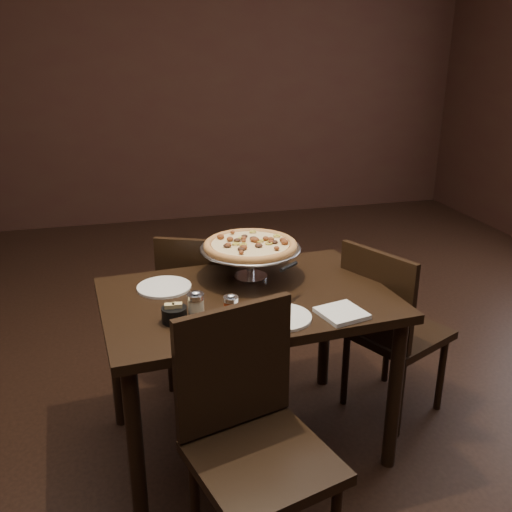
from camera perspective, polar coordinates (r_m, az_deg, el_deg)
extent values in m
cube|color=black|center=(2.76, 0.26, -17.34)|extent=(6.00, 7.00, 0.02)
cube|color=black|center=(5.65, -9.37, 17.44)|extent=(6.00, 0.02, 2.80)
cube|color=black|center=(2.33, -0.88, -4.38)|extent=(1.21, 0.85, 0.04)
cylinder|color=black|center=(2.15, -11.94, -18.52)|extent=(0.06, 0.06, 0.68)
cylinder|color=black|center=(2.45, 13.67, -13.37)|extent=(0.06, 0.06, 0.68)
cylinder|color=black|center=(2.70, -13.81, -9.95)|extent=(0.06, 0.06, 0.68)
cylinder|color=black|center=(2.94, 6.92, -6.80)|extent=(0.06, 0.06, 0.68)
cylinder|color=silver|center=(2.49, -0.56, -2.04)|extent=(0.15, 0.15, 0.01)
cylinder|color=silver|center=(2.47, -0.56, -0.70)|extent=(0.03, 0.03, 0.12)
cylinder|color=silver|center=(2.45, -0.57, 0.64)|extent=(0.11, 0.11, 0.01)
cylinder|color=gray|center=(2.44, -0.57, 0.78)|extent=(0.42, 0.42, 0.01)
torus|color=gray|center=(2.44, -0.57, 0.80)|extent=(0.43, 0.43, 0.01)
cylinder|color=brown|center=(2.44, -0.57, 0.99)|extent=(0.39, 0.39, 0.01)
torus|color=brown|center=(2.44, -0.57, 1.08)|extent=(0.40, 0.40, 0.03)
cylinder|color=tan|center=(2.44, -0.57, 1.20)|extent=(0.33, 0.33, 0.01)
cylinder|color=beige|center=(2.12, -6.02, -5.27)|extent=(0.06, 0.06, 0.08)
cylinder|color=silver|center=(2.10, -6.07, -4.05)|extent=(0.06, 0.06, 0.02)
ellipsoid|color=silver|center=(2.10, -6.09, -3.65)|extent=(0.03, 0.03, 0.01)
cylinder|color=maroon|center=(2.12, -2.51, -5.39)|extent=(0.05, 0.05, 0.07)
cylinder|color=silver|center=(2.10, -2.53, -4.31)|extent=(0.06, 0.06, 0.02)
ellipsoid|color=silver|center=(2.09, -2.54, -3.96)|extent=(0.03, 0.03, 0.01)
cylinder|color=black|center=(2.12, -8.17, -5.81)|extent=(0.09, 0.09, 0.06)
cube|color=tan|center=(2.11, -8.61, -5.54)|extent=(0.04, 0.03, 0.06)
cube|color=tan|center=(2.11, -7.86, -5.46)|extent=(0.04, 0.03, 0.06)
cube|color=silver|center=(2.18, 8.57, -5.67)|extent=(0.19, 0.19, 0.02)
cylinder|color=white|center=(2.41, -9.17, -3.09)|extent=(0.23, 0.23, 0.01)
cylinder|color=white|center=(2.13, 2.54, -6.13)|extent=(0.23, 0.23, 0.01)
cone|color=silver|center=(2.22, 3.27, -1.16)|extent=(0.14, 0.14, 0.00)
cylinder|color=black|center=(2.22, 3.27, -1.09)|extent=(0.10, 0.08, 0.02)
cube|color=black|center=(2.95, -4.94, -5.29)|extent=(0.51, 0.51, 0.04)
cube|color=black|center=(2.70, -5.95, -2.46)|extent=(0.37, 0.18, 0.41)
cylinder|color=black|center=(3.16, -1.33, -7.68)|extent=(0.03, 0.03, 0.38)
cylinder|color=black|center=(3.22, -6.93, -7.22)|extent=(0.03, 0.03, 0.38)
cylinder|color=black|center=(2.89, -2.44, -10.62)|extent=(0.03, 0.03, 0.38)
cylinder|color=black|center=(2.96, -8.56, -10.03)|extent=(0.03, 0.03, 0.38)
cube|color=black|center=(1.93, 0.71, -19.93)|extent=(0.52, 0.52, 0.04)
cube|color=black|center=(1.92, -2.20, -11.00)|extent=(0.41, 0.14, 0.44)
cylinder|color=black|center=(2.14, -6.13, -23.33)|extent=(0.04, 0.04, 0.41)
cylinder|color=black|center=(2.26, 2.31, -20.43)|extent=(0.04, 0.04, 0.41)
cube|color=black|center=(2.78, 13.89, -7.41)|extent=(0.53, 0.53, 0.04)
cube|color=black|center=(2.55, 11.89, -3.99)|extent=(0.19, 0.37, 0.42)
cylinder|color=black|center=(2.93, 18.03, -11.14)|extent=(0.03, 0.03, 0.39)
cylinder|color=black|center=(3.08, 12.99, -8.94)|extent=(0.03, 0.03, 0.39)
cylinder|color=black|center=(2.70, 14.16, -13.69)|extent=(0.03, 0.03, 0.39)
cylinder|color=black|center=(2.86, 8.92, -11.10)|extent=(0.03, 0.03, 0.39)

